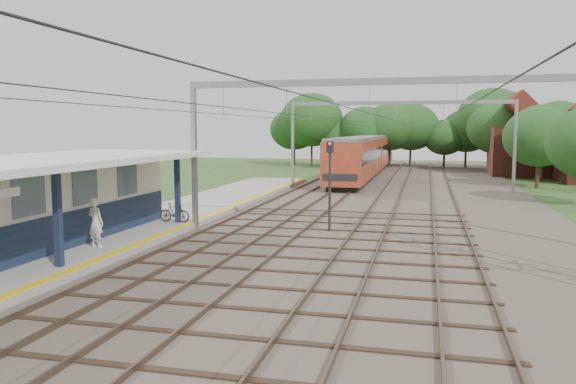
% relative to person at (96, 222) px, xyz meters
% --- Properties ---
extents(ground, '(160.00, 160.00, 0.00)m').
position_rel_person_xyz_m(ground, '(6.47, -9.00, -1.30)').
color(ground, '#2D4C1E').
rests_on(ground, ground).
extents(ballast_bed, '(18.00, 90.00, 0.10)m').
position_rel_person_xyz_m(ballast_bed, '(10.47, 21.00, -1.25)').
color(ballast_bed, '#473D33').
rests_on(ballast_bed, ground).
extents(platform, '(5.00, 52.00, 0.35)m').
position_rel_person_xyz_m(platform, '(-1.03, 5.00, -1.12)').
color(platform, gray).
rests_on(platform, ground).
extents(yellow_stripe, '(0.45, 52.00, 0.01)m').
position_rel_person_xyz_m(yellow_stripe, '(1.22, 5.00, -0.94)').
color(yellow_stripe, yellow).
rests_on(yellow_stripe, platform).
extents(station_building, '(3.41, 18.00, 3.40)m').
position_rel_person_xyz_m(station_building, '(-2.40, -2.00, 0.75)').
color(station_building, beige).
rests_on(station_building, platform).
extents(canopy, '(6.40, 20.00, 3.44)m').
position_rel_person_xyz_m(canopy, '(-1.30, -3.00, 2.35)').
color(canopy, '#101B35').
rests_on(canopy, platform).
extents(rail_tracks, '(11.80, 88.00, 0.15)m').
position_rel_person_xyz_m(rail_tracks, '(7.97, 21.00, -1.12)').
color(rail_tracks, brown).
rests_on(rail_tracks, ballast_bed).
extents(catenary_system, '(17.22, 88.00, 7.00)m').
position_rel_person_xyz_m(catenary_system, '(9.86, 16.28, 4.22)').
color(catenary_system, gray).
rests_on(catenary_system, ground).
extents(tree_band, '(31.72, 30.88, 8.82)m').
position_rel_person_xyz_m(tree_band, '(10.32, 48.12, 3.62)').
color(tree_band, '#382619').
rests_on(tree_band, ground).
extents(house_far, '(8.00, 6.12, 8.66)m').
position_rel_person_xyz_m(house_far, '(22.47, 43.00, 1.94)').
color(house_far, brown).
rests_on(house_far, ground).
extents(person, '(0.79, 0.62, 1.89)m').
position_rel_person_xyz_m(person, '(0.00, 0.00, 0.00)').
color(person, silver).
rests_on(person, platform).
extents(bicycle, '(1.56, 0.47, 0.94)m').
position_rel_person_xyz_m(bicycle, '(0.39, 6.00, -0.48)').
color(bicycle, black).
rests_on(bicycle, platform).
extents(train, '(3.06, 38.08, 4.01)m').
position_rel_person_xyz_m(train, '(5.97, 41.19, 0.93)').
color(train, black).
rests_on(train, ballast_bed).
extents(signal_post, '(0.33, 0.30, 4.28)m').
position_rel_person_xyz_m(signal_post, '(7.82, 6.79, 1.38)').
color(signal_post, black).
rests_on(signal_post, ground).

